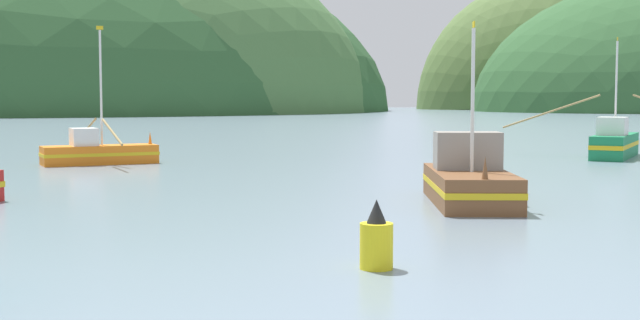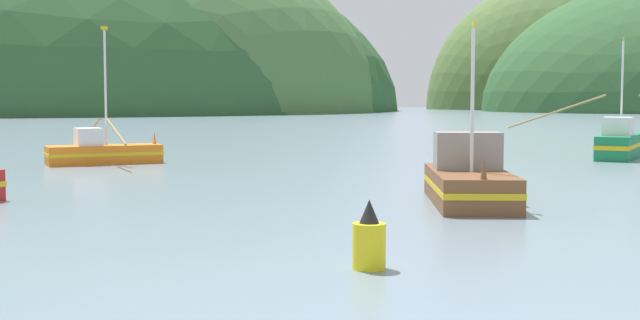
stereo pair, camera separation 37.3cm
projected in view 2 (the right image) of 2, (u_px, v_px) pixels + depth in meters
name	position (u px, v px, depth m)	size (l,w,h in m)	color
hill_mid_left	(134.00, 112.00, 209.86)	(127.31, 101.85, 92.85)	#47703D
hill_far_center	(547.00, 109.00, 271.02)	(80.90, 64.72, 83.68)	#516B38
hill_far_right	(8.00, 111.00, 227.73)	(219.57, 175.65, 102.95)	#2D562D
fishing_boat_brown	(469.00, 181.00, 27.83)	(4.20, 7.00, 6.08)	brown
fishing_boat_green	(621.00, 143.00, 49.06)	(10.29, 9.18, 7.18)	#197A47
fishing_boat_orange	(103.00, 152.00, 44.57)	(6.34, 10.40, 7.42)	orange
channel_buoy	(369.00, 241.00, 17.15)	(0.70, 0.70, 1.46)	yellow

